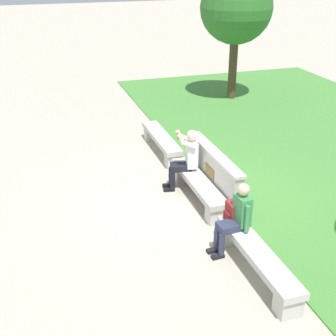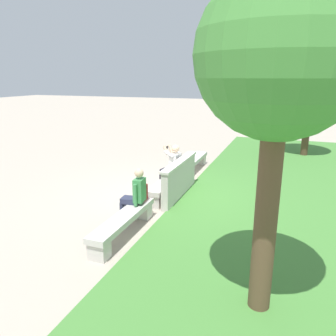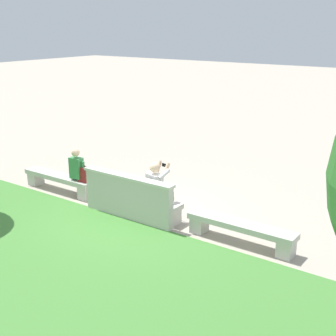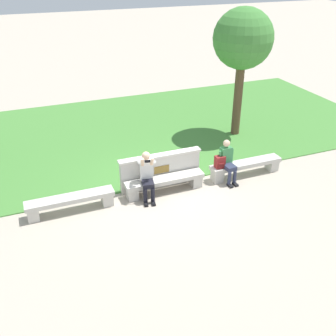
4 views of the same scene
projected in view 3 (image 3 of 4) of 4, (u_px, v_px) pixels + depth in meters
ground_plane at (138, 214)px, 10.68m from camera, size 80.00×80.00×0.00m
bench_main at (241, 229)px, 9.15m from camera, size 2.25×0.40×0.45m
bench_near at (138, 201)px, 10.58m from camera, size 2.25×0.40×0.45m
bench_mid at (60, 180)px, 12.02m from camera, size 2.25×0.40×0.45m
backrest_wall_with_plaque at (128, 197)px, 10.26m from camera, size 2.39×0.24×1.01m
person_photographer at (159, 187)px, 10.22m from camera, size 0.52×0.77×1.32m
person_distant at (80, 171)px, 11.58m from camera, size 0.48×0.69×1.26m
backpack at (85, 174)px, 11.44m from camera, size 0.28×0.24×0.43m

